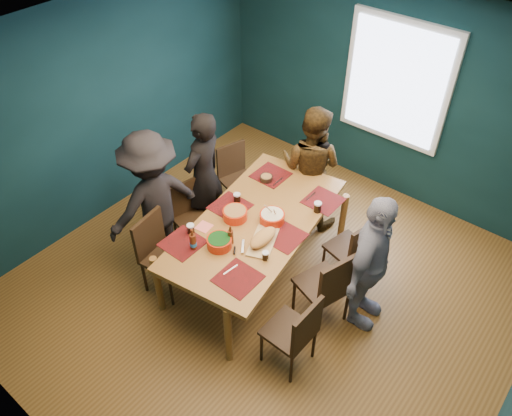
{
  "coord_description": "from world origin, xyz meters",
  "views": [
    {
      "loc": [
        2.16,
        -2.86,
        4.38
      ],
      "look_at": [
        -0.25,
        0.09,
        1.02
      ],
      "focal_mm": 35.0,
      "sensor_mm": 36.0,
      "label": 1
    }
  ],
  "objects_px": {
    "chair_right_far": "(355,247)",
    "cutting_board": "(263,239)",
    "bowl_salad": "(235,214)",
    "person_back": "(311,167)",
    "dining_table": "(256,227)",
    "chair_left_near": "(158,249)",
    "person_right": "(370,264)",
    "chair_right_mid": "(329,284)",
    "bowl_dumpling": "(272,217)",
    "chair_right_near": "(297,330)",
    "chair_left_mid": "(189,211)",
    "person_near_left": "(154,201)",
    "person_far_left": "(204,176)",
    "bowl_herbs": "(219,242)",
    "chair_left_far": "(235,172)"
  },
  "relations": [
    {
      "from": "chair_right_far",
      "to": "cutting_board",
      "type": "xyz_separation_m",
      "value": [
        -0.62,
        -0.81,
        0.36
      ]
    },
    {
      "from": "bowl_salad",
      "to": "cutting_board",
      "type": "relative_size",
      "value": 0.45
    },
    {
      "from": "person_back",
      "to": "dining_table",
      "type": "bearing_deg",
      "value": 85.9
    },
    {
      "from": "chair_left_near",
      "to": "person_right",
      "type": "bearing_deg",
      "value": 19.74
    },
    {
      "from": "chair_right_mid",
      "to": "person_right",
      "type": "bearing_deg",
      "value": 67.06
    },
    {
      "from": "dining_table",
      "to": "bowl_dumpling",
      "type": "xyz_separation_m",
      "value": [
        0.13,
        0.1,
        0.14
      ]
    },
    {
      "from": "chair_right_mid",
      "to": "chair_right_near",
      "type": "bearing_deg",
      "value": -67.37
    },
    {
      "from": "chair_left_near",
      "to": "chair_right_near",
      "type": "height_order",
      "value": "chair_left_near"
    },
    {
      "from": "chair_right_mid",
      "to": "chair_left_mid",
      "type": "bearing_deg",
      "value": -160.93
    },
    {
      "from": "person_near_left",
      "to": "bowl_dumpling",
      "type": "height_order",
      "value": "person_near_left"
    },
    {
      "from": "chair_left_mid",
      "to": "person_far_left",
      "type": "distance_m",
      "value": 0.45
    },
    {
      "from": "chair_right_near",
      "to": "chair_left_mid",
      "type": "bearing_deg",
      "value": 165.06
    },
    {
      "from": "person_right",
      "to": "bowl_salad",
      "type": "xyz_separation_m",
      "value": [
        -1.42,
        -0.34,
        0.09
      ]
    },
    {
      "from": "bowl_herbs",
      "to": "cutting_board",
      "type": "height_order",
      "value": "cutting_board"
    },
    {
      "from": "dining_table",
      "to": "person_right",
      "type": "xyz_separation_m",
      "value": [
        1.21,
        0.24,
        0.05
      ]
    },
    {
      "from": "bowl_dumpling",
      "to": "bowl_herbs",
      "type": "relative_size",
      "value": 1.05
    },
    {
      "from": "chair_left_near",
      "to": "person_far_left",
      "type": "distance_m",
      "value": 1.05
    },
    {
      "from": "person_near_left",
      "to": "cutting_board",
      "type": "xyz_separation_m",
      "value": [
        1.32,
        0.26,
        0.05
      ]
    },
    {
      "from": "chair_right_near",
      "to": "person_back",
      "type": "relative_size",
      "value": 0.58
    },
    {
      "from": "chair_left_near",
      "to": "chair_left_far",
      "type": "bearing_deg",
      "value": 92.29
    },
    {
      "from": "chair_left_near",
      "to": "bowl_dumpling",
      "type": "xyz_separation_m",
      "value": [
        0.86,
        0.86,
        0.34
      ]
    },
    {
      "from": "bowl_dumpling",
      "to": "bowl_herbs",
      "type": "xyz_separation_m",
      "value": [
        -0.18,
        -0.61,
        -0.0
      ]
    },
    {
      "from": "bowl_salad",
      "to": "chair_right_near",
      "type": "bearing_deg",
      "value": -24.54
    },
    {
      "from": "chair_left_near",
      "to": "bowl_herbs",
      "type": "height_order",
      "value": "chair_left_near"
    },
    {
      "from": "dining_table",
      "to": "chair_right_near",
      "type": "distance_m",
      "value": 1.23
    },
    {
      "from": "chair_right_mid",
      "to": "person_right",
      "type": "height_order",
      "value": "person_right"
    },
    {
      "from": "chair_right_mid",
      "to": "person_near_left",
      "type": "relative_size",
      "value": 0.59
    },
    {
      "from": "dining_table",
      "to": "chair_right_near",
      "type": "height_order",
      "value": "chair_right_near"
    },
    {
      "from": "chair_left_mid",
      "to": "bowl_herbs",
      "type": "distance_m",
      "value": 1.06
    },
    {
      "from": "chair_left_far",
      "to": "person_near_left",
      "type": "distance_m",
      "value": 1.3
    },
    {
      "from": "chair_left_mid",
      "to": "person_far_left",
      "type": "height_order",
      "value": "person_far_left"
    },
    {
      "from": "chair_left_far",
      "to": "person_back",
      "type": "height_order",
      "value": "person_back"
    },
    {
      "from": "chair_right_mid",
      "to": "bowl_salad",
      "type": "height_order",
      "value": "chair_right_mid"
    },
    {
      "from": "bowl_salad",
      "to": "person_near_left",
      "type": "bearing_deg",
      "value": -157.57
    },
    {
      "from": "bowl_dumpling",
      "to": "cutting_board",
      "type": "distance_m",
      "value": 0.33
    },
    {
      "from": "chair_right_mid",
      "to": "person_near_left",
      "type": "height_order",
      "value": "person_near_left"
    },
    {
      "from": "person_far_left",
      "to": "person_right",
      "type": "bearing_deg",
      "value": 83.89
    },
    {
      "from": "person_right",
      "to": "bowl_dumpling",
      "type": "height_order",
      "value": "person_right"
    },
    {
      "from": "dining_table",
      "to": "chair_left_mid",
      "type": "distance_m",
      "value": 0.97
    },
    {
      "from": "dining_table",
      "to": "bowl_salad",
      "type": "height_order",
      "value": "bowl_salad"
    },
    {
      "from": "chair_left_far",
      "to": "person_far_left",
      "type": "relative_size",
      "value": 0.55
    },
    {
      "from": "bowl_dumpling",
      "to": "chair_left_far",
      "type": "bearing_deg",
      "value": 148.14
    },
    {
      "from": "bowl_salad",
      "to": "chair_right_far",
      "type": "bearing_deg",
      "value": 33.36
    },
    {
      "from": "chair_left_near",
      "to": "person_far_left",
      "type": "relative_size",
      "value": 0.58
    },
    {
      "from": "person_far_left",
      "to": "person_right",
      "type": "xyz_separation_m",
      "value": [
        2.19,
        0.01,
        -0.01
      ]
    },
    {
      "from": "chair_right_near",
      "to": "person_right",
      "type": "bearing_deg",
      "value": 78.8
    },
    {
      "from": "dining_table",
      "to": "chair_right_far",
      "type": "bearing_deg",
      "value": 26.25
    },
    {
      "from": "person_far_left",
      "to": "bowl_salad",
      "type": "bearing_deg",
      "value": 60.25
    },
    {
      "from": "person_near_left",
      "to": "bowl_salad",
      "type": "relative_size",
      "value": 6.49
    },
    {
      "from": "bowl_herbs",
      "to": "chair_right_near",
      "type": "bearing_deg",
      "value": -7.72
    }
  ]
}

